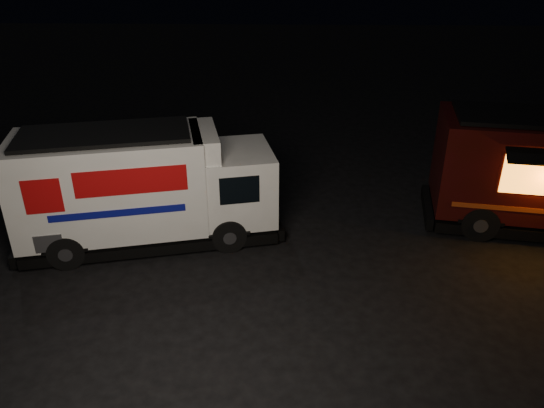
{
  "coord_description": "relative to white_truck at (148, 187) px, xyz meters",
  "views": [
    {
      "loc": [
        0.99,
        -9.73,
        7.17
      ],
      "look_at": [
        0.61,
        2.0,
        1.2
      ],
      "focal_mm": 35.0,
      "sensor_mm": 36.0,
      "label": 1
    }
  ],
  "objects": [
    {
      "name": "white_truck",
      "position": [
        0.0,
        0.0,
        0.0
      ],
      "size": [
        6.99,
        3.73,
        3.01
      ],
      "primitive_type": null,
      "rotation": [
        0.0,
        0.0,
        0.23
      ],
      "color": "white",
      "rests_on": "ground"
    },
    {
      "name": "ground",
      "position": [
        2.53,
        -2.27,
        -1.51
      ],
      "size": [
        80.0,
        80.0,
        0.0
      ],
      "primitive_type": "plane",
      "color": "black",
      "rests_on": "ground"
    }
  ]
}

